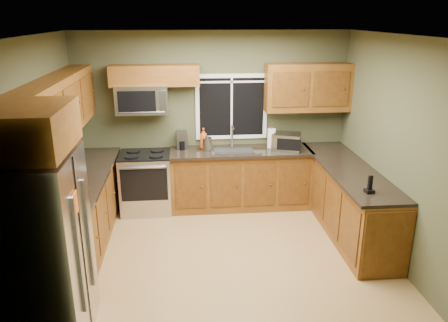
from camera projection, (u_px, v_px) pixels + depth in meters
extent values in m
plane|color=#9C7644|center=(223.00, 255.00, 5.56)|extent=(4.20, 4.20, 0.00)
plane|color=white|center=(222.00, 35.00, 4.70)|extent=(4.20, 4.20, 0.00)
plane|color=#43462B|center=(212.00, 120.00, 6.83)|extent=(4.20, 0.00, 4.20)
plane|color=#43462B|center=(243.00, 224.00, 3.43)|extent=(4.20, 0.00, 4.20)
plane|color=#43462B|center=(38.00, 160.00, 4.95)|extent=(0.00, 3.60, 3.60)
plane|color=#43462B|center=(394.00, 150.00, 5.31)|extent=(0.00, 3.60, 3.60)
cube|color=white|center=(232.00, 107.00, 6.78)|extent=(1.12, 0.03, 1.02)
cube|color=black|center=(232.00, 107.00, 6.77)|extent=(1.00, 0.01, 0.90)
cube|color=white|center=(232.00, 107.00, 6.76)|extent=(0.03, 0.01, 0.90)
cube|color=white|center=(232.00, 82.00, 6.64)|extent=(1.00, 0.01, 0.03)
cube|color=brown|center=(83.00, 213.00, 5.71)|extent=(0.60, 2.65, 0.90)
cube|color=black|center=(81.00, 179.00, 5.56)|extent=(0.65, 2.65, 0.04)
cube|color=brown|center=(240.00, 179.00, 6.87)|extent=(2.17, 0.60, 0.90)
cube|color=black|center=(241.00, 151.00, 6.70)|extent=(2.17, 0.65, 0.04)
cube|color=brown|center=(347.00, 200.00, 6.09)|extent=(0.60, 2.50, 0.90)
cube|color=#57310F|center=(387.00, 245.00, 4.90)|extent=(0.56, 0.02, 0.82)
cube|color=black|center=(349.00, 169.00, 5.94)|extent=(0.65, 2.50, 0.04)
cube|color=brown|center=(59.00, 107.00, 5.25)|extent=(0.33, 2.65, 0.72)
cube|color=brown|center=(155.00, 75.00, 6.37)|extent=(1.30, 0.33, 0.30)
cube|color=brown|center=(308.00, 87.00, 6.64)|extent=(1.30, 0.33, 0.72)
cube|color=brown|center=(23.00, 129.00, 3.54)|extent=(0.72, 0.90, 0.38)
cube|color=#B7B7BC|center=(42.00, 252.00, 3.90)|extent=(0.72, 0.90, 1.80)
cube|color=slate|center=(78.00, 257.00, 3.72)|extent=(0.03, 0.04, 1.10)
cube|color=slate|center=(88.00, 234.00, 4.10)|extent=(0.03, 0.04, 1.10)
cube|color=black|center=(83.00, 250.00, 3.93)|extent=(0.01, 0.02, 1.78)
cube|color=#E05815|center=(75.00, 204.00, 3.68)|extent=(0.01, 0.14, 0.20)
cube|color=#B7B7BC|center=(146.00, 183.00, 6.72)|extent=(0.76, 0.65, 0.90)
cube|color=black|center=(145.00, 155.00, 6.58)|extent=(0.76, 0.64, 0.03)
cube|color=black|center=(144.00, 185.00, 6.38)|extent=(0.68, 0.02, 0.50)
cylinder|color=slate|center=(143.00, 168.00, 6.27)|extent=(0.64, 0.04, 0.04)
cylinder|color=black|center=(131.00, 156.00, 6.42)|extent=(0.20, 0.20, 0.01)
cylinder|color=black|center=(156.00, 156.00, 6.45)|extent=(0.20, 0.20, 0.01)
cylinder|color=black|center=(133.00, 151.00, 6.68)|extent=(0.20, 0.20, 0.01)
cylinder|color=black|center=(157.00, 150.00, 6.71)|extent=(0.20, 0.20, 0.01)
cube|color=#B7B7BC|center=(142.00, 99.00, 6.44)|extent=(0.76, 0.38, 0.42)
cube|color=black|center=(137.00, 101.00, 6.25)|extent=(0.54, 0.01, 0.30)
cube|color=slate|center=(163.00, 101.00, 6.28)|extent=(0.10, 0.01, 0.30)
cylinder|color=slate|center=(142.00, 113.00, 6.29)|extent=(0.66, 0.02, 0.02)
cube|color=slate|center=(233.00, 150.00, 6.69)|extent=(0.60, 0.42, 0.02)
cylinder|color=#B7B7BC|center=(232.00, 136.00, 6.82)|extent=(0.03, 0.03, 0.34)
cylinder|color=#B7B7BC|center=(233.00, 127.00, 6.69)|extent=(0.03, 0.18, 0.03)
cube|color=#B7B7BC|center=(286.00, 142.00, 6.66)|extent=(0.50, 0.44, 0.26)
cube|color=black|center=(289.00, 145.00, 6.50)|extent=(0.34, 0.13, 0.18)
cube|color=slate|center=(182.00, 140.00, 6.74)|extent=(0.17, 0.20, 0.27)
cylinder|color=black|center=(182.00, 145.00, 6.69)|extent=(0.10, 0.10, 0.14)
cylinder|color=#B7B7BC|center=(207.00, 144.00, 6.63)|extent=(0.18, 0.18, 0.20)
cone|color=black|center=(207.00, 137.00, 6.59)|extent=(0.12, 0.12, 0.06)
cylinder|color=white|center=(271.00, 138.00, 6.78)|extent=(0.15, 0.15, 0.29)
cylinder|color=slate|center=(272.00, 128.00, 6.73)|extent=(0.03, 0.03, 0.04)
imported|color=#E05815|center=(204.00, 138.00, 6.73)|extent=(0.13, 0.13, 0.32)
imported|color=white|center=(207.00, 141.00, 6.83)|extent=(0.17, 0.17, 0.18)
cube|color=black|center=(369.00, 191.00, 5.08)|extent=(0.11, 0.11, 0.04)
cube|color=black|center=(370.00, 182.00, 5.05)|extent=(0.05, 0.04, 0.17)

